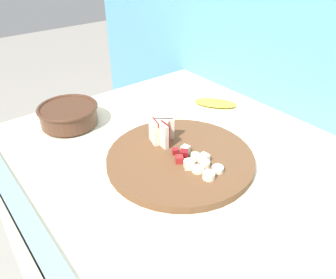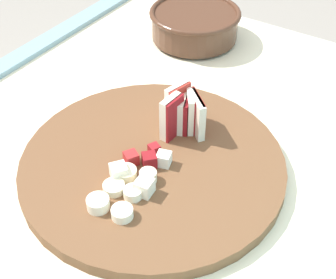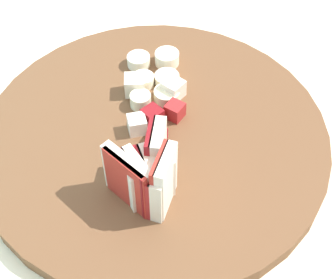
{
  "view_description": "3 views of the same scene",
  "coord_description": "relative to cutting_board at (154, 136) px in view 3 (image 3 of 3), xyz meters",
  "views": [
    {
      "loc": [
        0.44,
        -0.46,
        1.38
      ],
      "look_at": [
        -0.12,
        -0.02,
        0.93
      ],
      "focal_mm": 35.51,
      "sensor_mm": 36.0,
      "label": 1
    },
    {
      "loc": [
        0.32,
        0.27,
        1.37
      ],
      "look_at": [
        -0.09,
        -0.0,
        0.94
      ],
      "focal_mm": 52.18,
      "sensor_mm": 36.0,
      "label": 2
    },
    {
      "loc": [
        -0.41,
        -0.05,
        1.28
      ],
      "look_at": [
        -0.12,
        -0.04,
        0.95
      ],
      "focal_mm": 51.17,
      "sensor_mm": 36.0,
      "label": 3
    }
  ],
  "objects": [
    {
      "name": "banana_slice_rows",
      "position": [
        0.08,
        0.0,
        0.02
      ],
      "size": [
        0.1,
        0.07,
        0.02
      ],
      "color": "beige",
      "rests_on": "cutting_board"
    },
    {
      "name": "cutting_board",
      "position": [
        0.0,
        0.0,
        0.0
      ],
      "size": [
        0.37,
        0.37,
        0.02
      ],
      "primitive_type": "cylinder",
      "color": "brown",
      "rests_on": "tiled_countertop"
    },
    {
      "name": "apple_dice_pile",
      "position": [
        0.03,
        0.0,
        0.02
      ],
      "size": [
        0.09,
        0.07,
        0.02
      ],
      "color": "#EFE5CC",
      "rests_on": "cutting_board"
    },
    {
      "name": "tiled_countertop",
      "position": [
        0.07,
        0.02,
        -0.45
      ],
      "size": [
        1.12,
        0.82,
        0.89
      ],
      "color": "beige",
      "rests_on": "ground"
    },
    {
      "name": "apple_wedge_fan",
      "position": [
        -0.08,
        -0.0,
        0.04
      ],
      "size": [
        0.07,
        0.07,
        0.07
      ],
      "color": "#B22D23",
      "rests_on": "cutting_board"
    }
  ]
}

